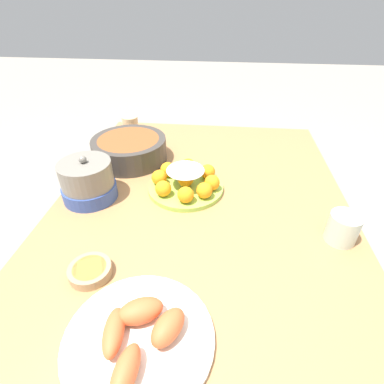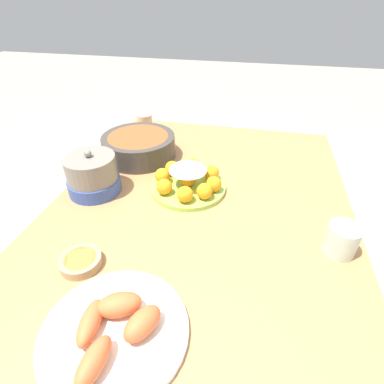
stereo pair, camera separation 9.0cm
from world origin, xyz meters
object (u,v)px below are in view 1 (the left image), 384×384
object	(u,v)px
cup_near	(343,228)
dining_table	(199,238)
cake_plate	(186,182)
sauce_bowl	(90,270)
cup_far	(130,125)
serving_bowl	(130,149)
seafood_platter	(139,336)
warming_pot	(88,181)

from	to	relation	value
cup_near	dining_table	bearing A→B (deg)	81.13
dining_table	cake_plate	distance (m)	0.20
sauce_bowl	cup_far	xyz separation A→B (m)	(0.84, 0.13, 0.03)
serving_bowl	seafood_platter	distance (m)	0.77
serving_bowl	seafood_platter	world-z (taller)	serving_bowl
serving_bowl	cup_near	size ratio (longest dim) A/B	3.43
sauce_bowl	dining_table	bearing A→B (deg)	-44.41
cup_near	serving_bowl	bearing A→B (deg)	60.89
serving_bowl	dining_table	bearing A→B (deg)	-137.14
serving_bowl	warming_pot	distance (m)	0.28
sauce_bowl	cup_near	distance (m)	0.68
dining_table	cup_near	size ratio (longest dim) A/B	16.79
cup_near	warming_pot	xyz separation A→B (m)	(0.12, 0.77, 0.02)
sauce_bowl	cake_plate	bearing A→B (deg)	-25.84
seafood_platter	cup_near	world-z (taller)	cup_near
sauce_bowl	seafood_platter	world-z (taller)	seafood_platter
sauce_bowl	warming_pot	size ratio (longest dim) A/B	0.59
seafood_platter	cup_near	xyz separation A→B (m)	(0.35, -0.49, 0.02)
sauce_bowl	cup_near	world-z (taller)	cup_near
dining_table	cup_near	distance (m)	0.43
cake_plate	cup_far	xyz separation A→B (m)	(0.44, 0.32, 0.01)
cup_far	warming_pot	distance (m)	0.52
seafood_platter	cup_far	xyz separation A→B (m)	(0.99, 0.29, 0.02)
cup_far	cup_near	bearing A→B (deg)	-129.75
serving_bowl	cup_near	distance (m)	0.81
dining_table	warming_pot	bearing A→B (deg)	80.47
serving_bowl	sauce_bowl	xyz separation A→B (m)	(-0.59, -0.06, -0.03)
cake_plate	serving_bowl	distance (m)	0.32
cake_plate	serving_bowl	world-z (taller)	serving_bowl
seafood_platter	sauce_bowl	bearing A→B (deg)	46.64
dining_table	cup_far	size ratio (longest dim) A/B	16.99
sauce_bowl	cup_near	xyz separation A→B (m)	(0.19, -0.65, 0.03)
cake_plate	cup_near	distance (m)	0.50
seafood_platter	warming_pot	bearing A→B (deg)	31.25
sauce_bowl	warming_pot	xyz separation A→B (m)	(0.32, 0.12, 0.05)
cup_near	cup_far	distance (m)	1.01
dining_table	warming_pot	distance (m)	0.41
dining_table	cup_near	xyz separation A→B (m)	(-0.06, -0.40, 0.14)
cup_near	cup_far	xyz separation A→B (m)	(0.65, 0.78, -0.00)
dining_table	sauce_bowl	distance (m)	0.37
sauce_bowl	seafood_platter	bearing A→B (deg)	-133.36
seafood_platter	serving_bowl	bearing A→B (deg)	16.77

